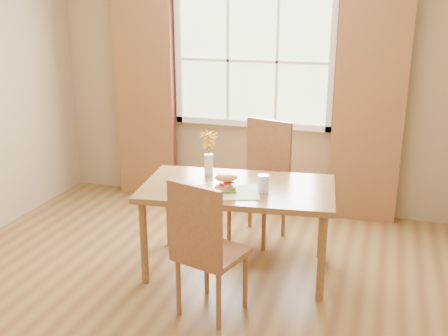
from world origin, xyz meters
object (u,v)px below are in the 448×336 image
at_px(chair_near, 205,245).
at_px(flower_vase, 209,148).
at_px(water_glass, 263,184).
at_px(croissant_sandwich, 226,182).
at_px(dining_table, 238,195).
at_px(chair_far, 263,174).

relative_size(chair_near, flower_vase, 2.69).
distance_m(chair_near, water_glass, 0.72).
height_order(chair_near, croissant_sandwich, chair_near).
bearing_deg(water_glass, chair_near, -110.40).
bearing_deg(chair_near, flower_vase, 123.27).
relative_size(croissant_sandwich, water_glass, 1.58).
height_order(dining_table, water_glass, water_glass).
distance_m(chair_near, croissant_sandwich, 0.60).
relative_size(water_glass, flower_vase, 0.35).
height_order(chair_near, water_glass, chair_near).
height_order(water_glass, flower_vase, flower_vase).
height_order(chair_far, croissant_sandwich, chair_far).
bearing_deg(flower_vase, chair_far, 58.44).
bearing_deg(flower_vase, water_glass, -25.46).
height_order(chair_far, water_glass, chair_far).
distance_m(chair_far, water_glass, 0.82).
bearing_deg(croissant_sandwich, chair_near, -110.55).
xyz_separation_m(croissant_sandwich, water_glass, (0.26, 0.10, -0.02)).
bearing_deg(chair_far, dining_table, -75.38).
bearing_deg(chair_near, dining_table, 104.04).
distance_m(dining_table, croissant_sandwich, 0.23).
xyz_separation_m(chair_far, croissant_sandwich, (-0.07, -0.87, 0.21)).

